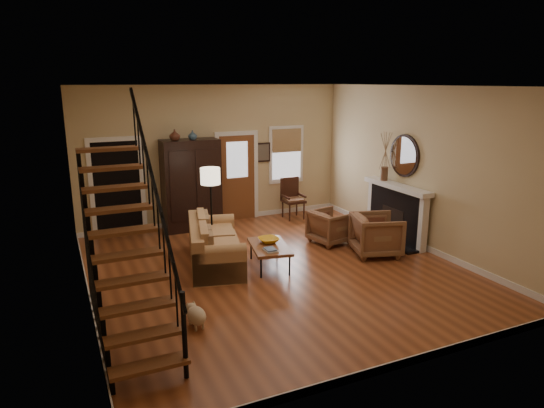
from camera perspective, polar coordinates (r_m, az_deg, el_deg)
name	(u,v)px	position (r m, az deg, el deg)	size (l,w,h in m)	color
room	(222,175)	(10.03, -5.92, 3.42)	(7.00, 7.33, 3.30)	brown
staircase	(124,223)	(6.57, -16.97, -2.10)	(0.94, 2.80, 3.20)	brown
fireplace	(398,207)	(10.80, 14.56, -0.35)	(0.33, 1.95, 2.30)	black
armoire	(191,185)	(11.34, -9.48, 2.22)	(1.30, 0.60, 2.10)	black
vase_a	(175,135)	(10.98, -11.37, 7.96)	(0.24, 0.24, 0.25)	#4C2619
vase_b	(192,135)	(11.08, -9.34, 8.00)	(0.20, 0.20, 0.21)	#334C60
sofa	(215,244)	(9.24, -6.69, -4.66)	(0.92, 2.14, 0.80)	tan
coffee_table	(269,256)	(9.08, -0.30, -6.14)	(0.65, 1.11, 0.43)	brown
bowl	(269,240)	(9.14, -0.40, -4.27)	(0.38, 0.38, 0.09)	gold
books	(270,250)	(8.70, -0.21, -5.41)	(0.20, 0.28, 0.05)	beige
armchair_left	(376,235)	(9.88, 12.19, -3.56)	(0.88, 0.90, 0.82)	brown
armchair_right	(330,227)	(10.44, 6.90, -2.66)	(0.76, 0.79, 0.71)	brown
floor_lamp	(211,210)	(9.85, -7.15, -0.68)	(0.39, 0.39, 1.72)	black
side_chair	(293,199)	(12.17, 2.53, 0.63)	(0.54, 0.54, 1.02)	#3A1D12
dog	(197,317)	(7.09, -8.87, -13.00)	(0.25, 0.43, 0.31)	beige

